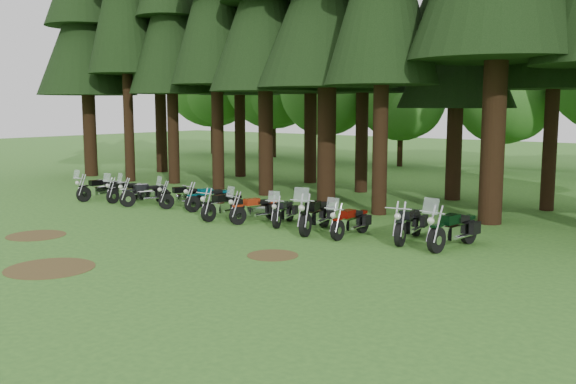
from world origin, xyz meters
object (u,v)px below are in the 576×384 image
object	(u,v)px
motorcycle_1	(126,191)
motorcycle_6	(256,210)
motorcycle_4	(209,199)
motorcycle_7	(283,212)
motorcycle_8	(315,216)
motorcycle_9	(350,222)
motorcycle_11	(453,230)
motorcycle_2	(145,194)
motorcycle_5	(223,206)
motorcycle_0	(99,189)
motorcycle_10	(409,225)
motorcycle_3	(183,197)

from	to	relation	value
motorcycle_1	motorcycle_6	size ratio (longest dim) A/B	0.97
motorcycle_1	motorcycle_4	size ratio (longest dim) A/B	0.98
motorcycle_7	motorcycle_8	size ratio (longest dim) A/B	0.80
motorcycle_6	motorcycle_9	xyz separation A→B (m)	(3.88, -0.02, -0.00)
motorcycle_6	motorcycle_11	world-z (taller)	motorcycle_11
motorcycle_2	motorcycle_5	distance (m)	4.65
motorcycle_0	motorcycle_5	xyz separation A→B (m)	(7.36, -0.04, -0.01)
motorcycle_9	motorcycle_10	distance (m)	1.80
motorcycle_0	motorcycle_4	bearing A→B (deg)	15.16
motorcycle_6	motorcycle_2	bearing A→B (deg)	-165.49
motorcycle_1	motorcycle_8	distance (m)	10.09
motorcycle_2	motorcycle_11	world-z (taller)	motorcycle_11
motorcycle_9	motorcycle_11	distance (m)	3.20
motorcycle_0	motorcycle_1	world-z (taller)	motorcycle_0
motorcycle_1	motorcycle_9	world-z (taller)	motorcycle_9
motorcycle_4	motorcycle_6	distance (m)	3.22
motorcycle_0	motorcycle_11	xyz separation A→B (m)	(15.80, 0.50, 0.07)
motorcycle_3	motorcycle_9	world-z (taller)	motorcycle_9
motorcycle_7	motorcycle_11	distance (m)	6.04
motorcycle_6	motorcycle_8	world-z (taller)	motorcycle_8
motorcycle_8	motorcycle_10	world-z (taller)	motorcycle_8
motorcycle_5	motorcycle_9	distance (m)	5.27
motorcycle_4	motorcycle_11	distance (m)	10.17
motorcycle_2	motorcycle_3	size ratio (longest dim) A/B	1.06
motorcycle_7	motorcycle_11	size ratio (longest dim) A/B	0.80
motorcycle_10	motorcycle_11	xyz separation A→B (m)	(1.46, -0.14, 0.03)
motorcycle_1	motorcycle_7	size ratio (longest dim) A/B	1.03
motorcycle_0	motorcycle_9	bearing A→B (deg)	5.85
motorcycle_4	motorcycle_3	bearing A→B (deg)	-158.17
motorcycle_0	motorcycle_8	xyz separation A→B (m)	(11.32, 0.04, 0.07)
motorcycle_0	motorcycle_6	size ratio (longest dim) A/B	1.03
motorcycle_3	motorcycle_7	world-z (taller)	motorcycle_3
motorcycle_5	motorcycle_11	size ratio (longest dim) A/B	0.87
motorcycle_10	motorcycle_5	bearing A→B (deg)	174.54
motorcycle_2	motorcycle_0	bearing A→B (deg)	-156.79
motorcycle_5	motorcycle_8	bearing A→B (deg)	-0.68
motorcycle_0	motorcycle_1	distance (m)	1.30
motorcycle_7	motorcycle_2	bearing A→B (deg)	161.09
motorcycle_10	motorcycle_7	bearing A→B (deg)	172.36
motorcycle_3	motorcycle_8	bearing A→B (deg)	14.59
motorcycle_11	motorcycle_2	bearing A→B (deg)	-171.39
motorcycle_5	motorcycle_3	bearing A→B (deg)	162.53
motorcycle_2	motorcycle_11	size ratio (longest dim) A/B	0.86
motorcycle_7	motorcycle_1	bearing A→B (deg)	159.77
motorcycle_3	motorcycle_10	xyz separation A→B (m)	(9.98, -0.15, 0.06)
motorcycle_1	motorcycle_3	bearing A→B (deg)	2.78
motorcycle_2	motorcycle_5	xyz separation A→B (m)	(4.64, -0.29, -0.01)
motorcycle_5	motorcycle_11	world-z (taller)	motorcycle_11
motorcycle_3	motorcycle_7	size ratio (longest dim) A/B	1.02
motorcycle_4	motorcycle_7	world-z (taller)	motorcycle_7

